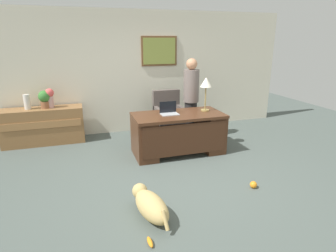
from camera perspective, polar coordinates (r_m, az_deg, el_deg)
The scene contains 14 objects.
ground_plane at distance 4.56m, azimuth 1.95°, elevation -10.04°, with size 12.00×12.00×0.00m, color #4C5651.
back_wall at distance 6.61m, azimuth -5.57°, elevation 10.72°, with size 7.00×0.16×2.70m.
desk at distance 5.30m, azimuth 2.15°, elevation -1.28°, with size 1.67×0.82×0.76m.
credenza at distance 6.35m, azimuth -23.77°, elevation 0.02°, with size 1.58×0.50×0.74m.
armchair at distance 6.21m, azimuth 0.08°, elevation 2.03°, with size 0.60×0.59×1.01m.
person_standing at distance 5.97m, azimuth 4.65°, elevation 5.53°, with size 0.32×0.32×1.71m.
dog_lying at distance 3.57m, azimuth -3.61°, elevation -15.54°, with size 0.43×0.85×0.30m.
laptop at distance 5.20m, azimuth 0.18°, elevation 3.04°, with size 0.32×0.22×0.22m.
desk_lamp at distance 5.40m, azimuth 7.66°, elevation 8.31°, with size 0.22×0.22×0.64m.
vase_with_flowers at distance 6.20m, azimuth -22.70°, elevation 5.44°, with size 0.17×0.17×0.39m.
vase_empty at distance 6.27m, azimuth -26.53°, elevation 4.37°, with size 0.12×0.12×0.30m, color silver.
potted_plant at distance 6.21m, azimuth -23.59°, elevation 5.12°, with size 0.24×0.24×0.36m.
dog_toy_ball at distance 4.39m, azimuth 16.82°, elevation -11.25°, with size 0.10×0.10×0.10m, color orange.
dog_toy_bone at distance 3.24m, azimuth -3.66°, elevation -22.28°, with size 0.17×0.05×0.05m, color orange.
Camera 1 is at (-1.37, -3.82, 2.08)m, focal length 30.25 mm.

